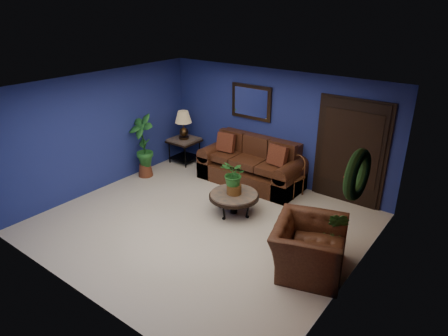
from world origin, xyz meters
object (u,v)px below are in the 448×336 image
Objects in this scene: end_table at (184,144)px; table_lamp at (183,122)px; coffee_table at (234,196)px; armchair at (309,247)px; side_chair at (295,173)px; sofa at (253,168)px.

end_table is 0.58m from table_lamp.
coffee_table is at bearing -28.43° from table_lamp.
table_lamp is 0.57× the size of armchair.
side_chair reaches higher than end_table.
end_table is 1.00× the size of table_lamp.
table_lamp is at bearing 151.57° from coffee_table.
table_lamp is (-2.03, -0.04, 0.72)m from sofa.
coffee_table is at bearing 52.21° from armchair.
coffee_table is 0.81× the size of armchair.
side_chair reaches higher than armchair.
table_lamp is at bearing -168.84° from side_chair.
sofa is 1.05m from side_chair.
side_chair is at bearing 1.41° from sofa.
table_lamp is 0.78× the size of side_chair.
sofa is at bearing 109.42° from coffee_table.
sofa is 3.23m from armchair.
coffee_table is 1.54m from side_chair.
sofa is at bearing 1.05° from table_lamp.
end_table is at bearing 47.76° from armchair.
end_table is 0.79× the size of side_chair.
coffee_table is at bearing -28.43° from end_table.
end_table is at bearing -168.84° from side_chair.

